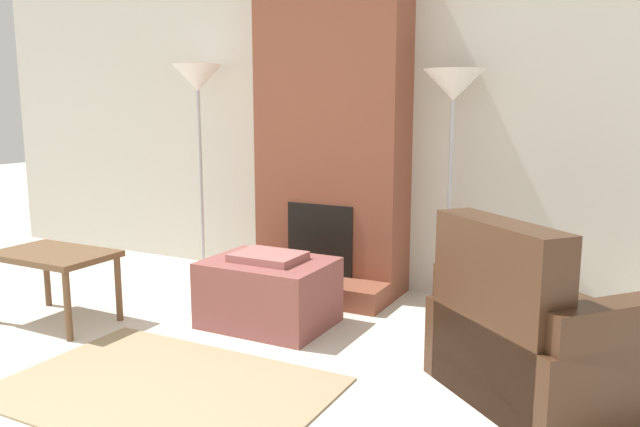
# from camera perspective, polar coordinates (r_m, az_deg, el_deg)

# --- Properties ---
(wall_back) EXTENTS (7.66, 0.06, 2.60)m
(wall_back) POSITION_cam_1_polar(r_m,az_deg,el_deg) (5.06, 2.23, 8.22)
(wall_back) COLOR beige
(wall_back) RESTS_ON ground_plane
(fireplace) EXTENTS (1.18, 0.72, 2.60)m
(fireplace) POSITION_cam_1_polar(r_m,az_deg,el_deg) (4.84, 0.98, 7.41)
(fireplace) COLOR brown
(fireplace) RESTS_ON ground_plane
(ottoman) EXTENTS (0.80, 0.62, 0.49)m
(ottoman) POSITION_cam_1_polar(r_m,az_deg,el_deg) (4.17, -4.71, -7.11)
(ottoman) COLOR #8C4C47
(ottoman) RESTS_ON ground_plane
(armchair) EXTENTS (1.25, 1.24, 0.91)m
(armchair) POSITION_cam_1_polar(r_m,az_deg,el_deg) (3.31, 19.04, -11.05)
(armchair) COLOR #422819
(armchair) RESTS_ON ground_plane
(side_table) EXTENTS (0.78, 0.50, 0.48)m
(side_table) POSITION_cam_1_polar(r_m,az_deg,el_deg) (4.52, -23.13, -4.02)
(side_table) COLOR brown
(side_table) RESTS_ON ground_plane
(floor_lamp_left) EXTENTS (0.42, 0.42, 1.78)m
(floor_lamp_left) POSITION_cam_1_polar(r_m,az_deg,el_deg) (5.44, -11.11, 11.44)
(floor_lamp_left) COLOR #ADADB2
(floor_lamp_left) RESTS_ON ground_plane
(floor_lamp_right) EXTENTS (0.42, 0.42, 1.69)m
(floor_lamp_right) POSITION_cam_1_polar(r_m,az_deg,el_deg) (4.43, 12.08, 10.66)
(floor_lamp_right) COLOR #ADADB2
(floor_lamp_right) RESTS_ON ground_plane
(area_rug) EXTENTS (1.66, 1.13, 0.01)m
(area_rug) POSITION_cam_1_polar(r_m,az_deg,el_deg) (3.42, -14.08, -15.28)
(area_rug) COLOR #9E8966
(area_rug) RESTS_ON ground_plane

